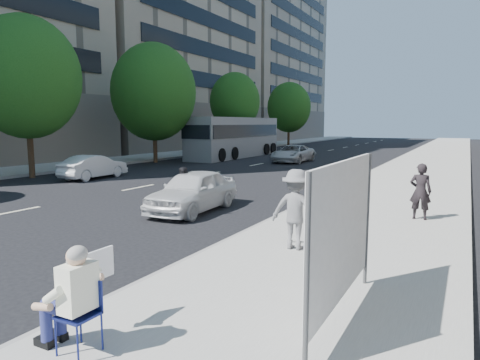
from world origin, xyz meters
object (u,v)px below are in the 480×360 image
Objects in this scene: white_sedan_far at (293,154)px; jogger at (296,209)px; motorcycle at (185,191)px; white_sedan_near at (193,191)px; seated_protester at (72,291)px; protest_banner at (342,231)px; bus at (236,137)px; white_sedan_mid at (94,167)px; pedestrian_woman at (420,191)px.

jogger is at bearing -68.57° from white_sedan_far.
motorcycle reaches higher than white_sedan_far.
seated_protester is at bearing -68.46° from white_sedan_near.
protest_banner is at bearing -67.26° from white_sedan_far.
seated_protester is at bearing -65.47° from bus.
white_sedan_mid is at bearing 146.83° from protest_banner.
pedestrian_woman is at bearing -116.57° from jogger.
white_sedan_near is 0.30m from motorcycle.
jogger is at bearing 64.00° from pedestrian_woman.
motorcycle is (-6.96, -1.49, -0.31)m from pedestrian_woman.
protest_banner is 0.68× the size of white_sedan_far.
white_sedan_near is 18.35m from white_sedan_far.
seated_protester reaches higher than motorcycle.
white_sedan_near is at bearing 115.20° from seated_protester.
protest_banner is 1.49× the size of motorcycle.
white_sedan_near is at bearing 12.07° from pedestrian_woman.
bus is (-16.26, 18.93, 0.69)m from pedestrian_woman.
white_sedan_far is (-10.17, 16.53, -0.31)m from pedestrian_woman.
protest_banner is (-0.33, -7.19, 0.46)m from pedestrian_woman.
jogger reaches higher than white_sedan_near.
seated_protester is 17.96m from white_sedan_mid.
white_sedan_mid is at bearing -28.85° from jogger.
white_sedan_near reaches higher than white_sedan_far.
seated_protester is 9.91m from pedestrian_woman.
protest_banner is (2.58, 2.29, 0.53)m from seated_protester.
seated_protester is 27.01m from white_sedan_far.
seated_protester is 0.76× the size of jogger.
protest_banner is 0.25× the size of bus.
bus is at bearing 115.17° from seated_protester.
pedestrian_woman is 7.21m from protest_banner.
protest_banner is 30.60m from bus.
bus is (-14.19, 23.25, 0.63)m from jogger.
jogger is at bearing -36.26° from motorcycle.
protest_banner is 8.78m from motorcycle.
bus is (-9.59, 20.41, 0.96)m from white_sedan_near.
white_sedan_far is at bearing 93.81° from motorcycle.
white_sedan_mid is 0.31× the size of bus.
white_sedan_near is at bearing -32.68° from jogger.
white_sedan_far is at bearing 97.34° from white_sedan_near.
white_sedan_far is (-8.10, 20.85, -0.38)m from jogger.
white_sedan_far reaches higher than white_sedan_mid.
protest_banner is 18.57m from white_sedan_mid.
white_sedan_far is at bearing -114.24° from white_sedan_mid.
seated_protester is at bearing -138.36° from protest_banner.
jogger reaches higher than pedestrian_woman.
seated_protester reaches higher than white_sedan_far.
jogger is 0.56× the size of protest_banner.
pedestrian_woman is (2.07, 4.32, -0.07)m from jogger.
white_sedan_far is at bearing 105.60° from seated_protester.
pedestrian_woman is at bearing 87.41° from protest_banner.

